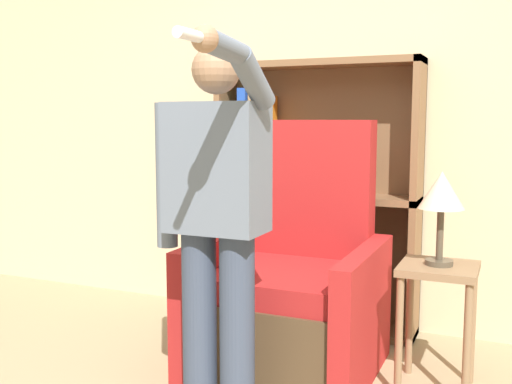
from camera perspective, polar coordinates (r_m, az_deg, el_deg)
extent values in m
cube|color=beige|center=(3.89, 7.19, 8.15)|extent=(8.00, 0.06, 2.80)
cube|color=brown|center=(3.99, -2.81, 0.04)|extent=(0.04, 0.28, 1.67)
cube|color=brown|center=(3.62, 15.02, -0.91)|extent=(0.04, 0.28, 1.67)
cube|color=brown|center=(3.88, 6.27, -0.19)|extent=(1.28, 0.01, 1.67)
cube|color=brown|center=(3.94, 5.52, -12.24)|extent=(1.28, 0.28, 0.04)
cube|color=brown|center=(3.76, 5.66, -0.42)|extent=(1.28, 0.28, 0.04)
cube|color=brown|center=(3.74, 5.81, 12.06)|extent=(1.28, 0.28, 0.04)
cube|color=#5B99A8|center=(4.06, -2.15, -6.90)|extent=(0.04, 0.16, 0.61)
cube|color=black|center=(4.05, -1.58, -7.59)|extent=(0.03, 0.15, 0.52)
cube|color=black|center=(4.01, -1.00, -6.50)|extent=(0.04, 0.16, 0.68)
cube|color=#337070|center=(4.00, -0.42, -6.78)|extent=(0.03, 0.22, 0.65)
cube|color=orange|center=(3.99, 0.26, -7.66)|extent=(0.05, 0.16, 0.54)
cube|color=purple|center=(3.96, 1.10, -7.11)|extent=(0.05, 0.21, 0.63)
cube|color=#5B99A8|center=(3.95, -2.26, 3.86)|extent=(0.03, 0.18, 0.49)
cube|color=#238438|center=(3.92, -1.56, 4.12)|extent=(0.05, 0.24, 0.53)
cube|color=#1E47B2|center=(3.90, -0.75, 5.00)|extent=(0.06, 0.22, 0.65)
cube|color=#9E7A47|center=(3.88, -0.10, 4.72)|extent=(0.03, 0.17, 0.62)
cube|color=red|center=(3.86, 0.44, 3.86)|extent=(0.05, 0.16, 0.50)
cube|color=orange|center=(3.84, 1.13, 4.64)|extent=(0.05, 0.21, 0.61)
cube|color=#4C3823|center=(3.22, 2.98, -13.04)|extent=(0.70, 0.81, 0.43)
cube|color=#A31E1E|center=(3.10, 2.74, -8.49)|extent=(0.66, 0.69, 0.12)
cube|color=#A31E1E|center=(3.41, 5.20, -2.38)|extent=(0.70, 0.16, 1.10)
cube|color=#A31E1E|center=(3.33, -3.58, -10.06)|extent=(0.10, 0.89, 0.68)
cube|color=#A31E1E|center=(3.07, 10.18, -11.69)|extent=(0.10, 0.89, 0.68)
cylinder|color=#384256|center=(2.68, -5.39, -12.54)|extent=(0.15, 0.15, 0.84)
cylinder|color=#384256|center=(2.60, -1.81, -13.12)|extent=(0.15, 0.15, 0.84)
cube|color=slate|center=(2.49, -3.75, 2.33)|extent=(0.40, 0.24, 0.54)
sphere|color=#997051|center=(2.49, -3.82, 11.55)|extent=(0.20, 0.20, 0.20)
cylinder|color=slate|center=(2.62, -8.54, 1.56)|extent=(0.09, 0.09, 0.62)
cylinder|color=slate|center=(2.29, -0.31, 10.72)|extent=(0.09, 0.28, 0.23)
cylinder|color=slate|center=(2.08, -3.13, 13.63)|extent=(0.08, 0.27, 0.10)
sphere|color=#997051|center=(1.97, -4.88, 14.34)|extent=(0.09, 0.09, 0.09)
cylinder|color=white|center=(1.88, -6.31, 14.65)|extent=(0.04, 0.15, 0.04)
cube|color=#846647|center=(3.00, 17.01, -6.99)|extent=(0.36, 0.36, 0.04)
cylinder|color=#846647|center=(2.97, 13.45, -13.32)|extent=(0.04, 0.04, 0.59)
cylinder|color=#846647|center=(2.94, 19.45, -13.77)|extent=(0.04, 0.04, 0.59)
cylinder|color=#846647|center=(3.25, 14.43, -11.55)|extent=(0.04, 0.04, 0.59)
cylinder|color=#846647|center=(3.22, 19.87, -11.92)|extent=(0.04, 0.04, 0.59)
cylinder|color=#4C4233|center=(3.00, 17.03, -6.42)|extent=(0.13, 0.13, 0.02)
cylinder|color=#4C4233|center=(2.97, 17.12, -3.88)|extent=(0.03, 0.03, 0.25)
cone|color=beige|center=(2.94, 17.27, 0.18)|extent=(0.22, 0.22, 0.18)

